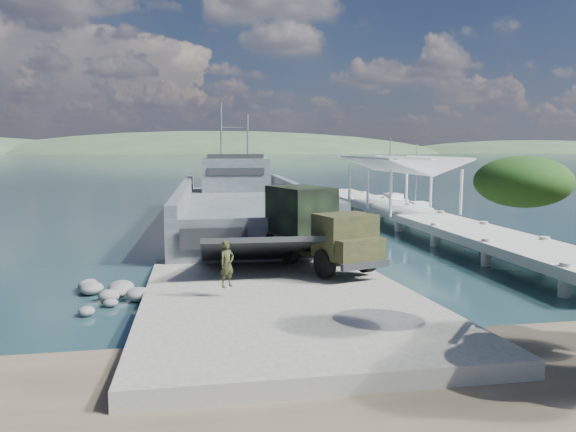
# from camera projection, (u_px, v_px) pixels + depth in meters

# --- Properties ---
(ground) EXTENTS (1400.00, 1400.00, 0.00)m
(ground) POSITION_uv_depth(u_px,v_px,m) (274.00, 297.00, 22.32)
(ground) COLOR #19373C
(ground) RESTS_ON ground
(boat_ramp) EXTENTS (10.00, 18.00, 0.50)m
(boat_ramp) POSITION_uv_depth(u_px,v_px,m) (278.00, 298.00, 21.31)
(boat_ramp) COLOR slate
(boat_ramp) RESTS_ON ground
(shoreline_rocks) EXTENTS (3.20, 5.60, 0.90)m
(shoreline_rocks) POSITION_uv_depth(u_px,v_px,m) (114.00, 301.00, 21.72)
(shoreline_rocks) COLOR #60605D
(shoreline_rocks) RESTS_ON ground
(distant_headlands) EXTENTS (1000.00, 240.00, 48.00)m
(distant_headlands) POSITION_uv_depth(u_px,v_px,m) (240.00, 153.00, 578.25)
(distant_headlands) COLOR #364A2E
(distant_headlands) RESTS_ON ground
(pier) EXTENTS (6.40, 44.00, 6.10)m
(pier) POSITION_uv_depth(u_px,v_px,m) (405.00, 205.00, 42.73)
(pier) COLOR #AAACA1
(pier) RESTS_ON ground
(landing_craft) EXTENTS (10.52, 37.19, 10.96)m
(landing_craft) POSITION_uv_depth(u_px,v_px,m) (242.00, 213.00, 43.48)
(landing_craft) COLOR #434B4F
(landing_craft) RESTS_ON ground
(military_truck) EXTENTS (4.43, 7.92, 3.52)m
(military_truck) POSITION_uv_depth(u_px,v_px,m) (314.00, 226.00, 26.22)
(military_truck) COLOR black
(military_truck) RESTS_ON boat_ramp
(soldier) EXTENTS (0.74, 0.69, 1.69)m
(soldier) POSITION_uv_depth(u_px,v_px,m) (227.00, 275.00, 20.29)
(soldier) COLOR black
(soldier) RESTS_ON boat_ramp
(sailboat_near) EXTENTS (1.87, 5.38, 6.45)m
(sailboat_near) POSITION_uv_depth(u_px,v_px,m) (416.00, 209.00, 50.97)
(sailboat_near) COLOR white
(sailboat_near) RESTS_ON ground
(sailboat_far) EXTENTS (2.07, 5.99, 7.18)m
(sailboat_far) POSITION_uv_depth(u_px,v_px,m) (390.00, 201.00, 58.52)
(sailboat_far) COLOR white
(sailboat_far) RESTS_ON ground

